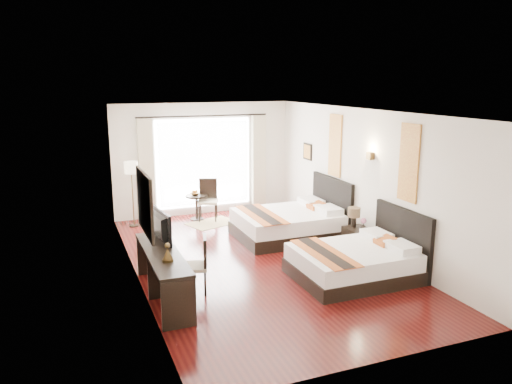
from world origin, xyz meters
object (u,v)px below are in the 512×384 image
object	(u,v)px
table_lamp	(354,214)
fruit_bowl	(195,194)
desk_chair	(195,275)
window_chair	(208,208)
nightstand	(357,240)
side_table	(197,207)
vase	(363,227)
console_desk	(163,275)
floor_lamp	(131,172)
bed_near	(357,261)
bed_far	(291,223)
television	(156,226)

from	to	relation	value
table_lamp	fruit_bowl	size ratio (longest dim) A/B	1.81
desk_chair	window_chair	xyz separation A→B (m)	(1.38, 4.01, 0.02)
nightstand	side_table	world-z (taller)	side_table
vase	console_desk	bearing A→B (deg)	-172.69
floor_lamp	nightstand	bearing A→B (deg)	-41.99
console_desk	bed_near	bearing A→B (deg)	-7.13
bed_near	bed_far	size ratio (longest dim) A/B	0.92
console_desk	vase	bearing A→B (deg)	7.31
bed_near	vase	world-z (taller)	bed_near
fruit_bowl	window_chair	xyz separation A→B (m)	(0.28, -0.12, -0.34)
bed_near	console_desk	distance (m)	3.30
television	window_chair	xyz separation A→B (m)	(1.88, 3.49, -0.71)
window_chair	desk_chair	bearing A→B (deg)	1.47
vase	console_desk	xyz separation A→B (m)	(-3.98, -0.51, -0.19)
nightstand	window_chair	bearing A→B (deg)	121.72
fruit_bowl	floor_lamp	bearing A→B (deg)	-179.02
bed_near	bed_far	world-z (taller)	bed_far
bed_near	fruit_bowl	xyz separation A→B (m)	(-1.66, 4.57, 0.34)
fruit_bowl	nightstand	bearing A→B (deg)	-55.88
console_desk	fruit_bowl	distance (m)	4.47
floor_lamp	console_desk	bearing A→B (deg)	-91.79
bed_far	console_desk	distance (m)	3.81
table_lamp	window_chair	world-z (taller)	window_chair
bed_far	side_table	bearing A→B (deg)	126.84
nightstand	window_chair	size ratio (longest dim) A/B	0.52
nightstand	vase	size ratio (longest dim) A/B	3.72
fruit_bowl	window_chair	world-z (taller)	window_chair
bed_near	bed_far	distance (m)	2.48
console_desk	fruit_bowl	world-z (taller)	console_desk
nightstand	floor_lamp	bearing A→B (deg)	138.01
nightstand	floor_lamp	size ratio (longest dim) A/B	0.34
nightstand	bed_near	bearing A→B (deg)	-122.46
vase	television	size ratio (longest dim) A/B	0.16
fruit_bowl	window_chair	distance (m)	0.46
bed_far	nightstand	distance (m)	1.59
floor_lamp	fruit_bowl	bearing A→B (deg)	0.98
floor_lamp	side_table	xyz separation A→B (m)	(1.51, 0.01, -0.98)
bed_far	nightstand	world-z (taller)	bed_far
table_lamp	console_desk	world-z (taller)	table_lamp
table_lamp	vase	bearing A→B (deg)	-82.37
bed_near	vase	xyz separation A→B (m)	(0.71, 0.92, 0.27)
side_table	table_lamp	bearing A→B (deg)	-55.49
window_chair	fruit_bowl	bearing A→B (deg)	-93.17
nightstand	floor_lamp	world-z (taller)	floor_lamp
television	side_table	xyz separation A→B (m)	(1.62, 3.60, -0.70)
bed_far	window_chair	distance (m)	2.36
bed_far	side_table	distance (m)	2.59
television	fruit_bowl	size ratio (longest dim) A/B	4.13
floor_lamp	window_chair	xyz separation A→B (m)	(1.77, -0.10, -0.99)
bed_near	desk_chair	xyz separation A→B (m)	(-2.76, 0.44, -0.02)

